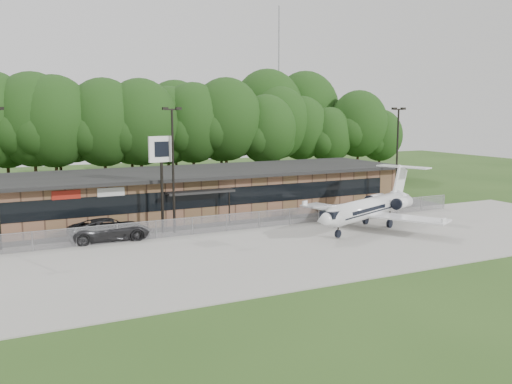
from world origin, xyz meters
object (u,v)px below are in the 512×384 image
terminal (199,191)px  suv (110,229)px  pole_sign (161,159)px  business_jet (370,208)px

terminal → suv: bearing=-143.1°
terminal → pole_sign: (-5.87, -7.14, 3.90)m
business_jet → pole_sign: (-16.15, 6.18, 4.27)m
terminal → pole_sign: pole_sign is taller
terminal → suv: terminal is taller
terminal → pole_sign: 10.03m
suv → business_jet: bearing=-103.1°
pole_sign → terminal: bearing=44.3°
terminal → suv: size_ratio=6.54×
business_jet → pole_sign: 17.81m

